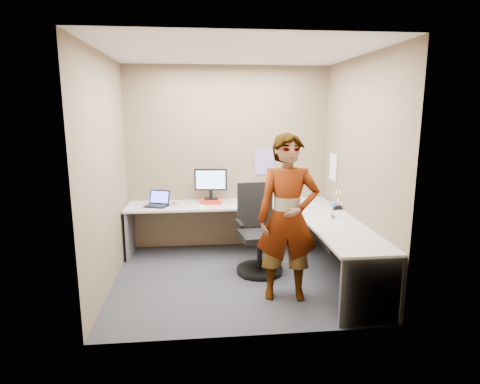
{
  "coord_description": "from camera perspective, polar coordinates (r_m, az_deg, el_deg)",
  "views": [
    {
      "loc": [
        -0.44,
        -4.66,
        2.07
      ],
      "look_at": [
        0.07,
        0.25,
        1.05
      ],
      "focal_mm": 30.0,
      "sensor_mm": 36.0,
      "label": 1
    }
  ],
  "objects": [
    {
      "name": "ceiling",
      "position": [
        4.73,
        -0.56,
        19.32
      ],
      "size": [
        3.0,
        3.0,
        0.0
      ],
      "primitive_type": "plane",
      "rotation": [
        3.14,
        0.0,
        0.0
      ],
      "color": "white",
      "rests_on": "wall_back"
    },
    {
      "name": "calendar_white",
      "position": [
        5.95,
        13.1,
        3.44
      ],
      "size": [
        0.01,
        0.28,
        0.38
      ],
      "primitive_type": "cube",
      "color": "white",
      "rests_on": "wall_right"
    },
    {
      "name": "ground",
      "position": [
        5.12,
        -0.5,
        -12.17
      ],
      "size": [
        3.0,
        3.0,
        0.0
      ],
      "primitive_type": "plane",
      "color": "#26262B",
      "rests_on": "ground"
    },
    {
      "name": "wall_back",
      "position": [
        6.02,
        -1.7,
        4.8
      ],
      "size": [
        3.0,
        0.0,
        3.0
      ],
      "primitive_type": "plane",
      "rotation": [
        1.57,
        0.0,
        0.0
      ],
      "color": "brown",
      "rests_on": "ground"
    },
    {
      "name": "paper_ream",
      "position": [
        5.84,
        -4.14,
        -1.32
      ],
      "size": [
        0.31,
        0.24,
        0.06
      ],
      "primitive_type": "cube",
      "rotation": [
        0.0,
        0.0,
        -0.1
      ],
      "color": "red",
      "rests_on": "desk"
    },
    {
      "name": "origami",
      "position": [
        5.57,
        -5.42,
        -1.99
      ],
      "size": [
        0.1,
        0.1,
        0.06
      ],
      "primitive_type": "cone",
      "color": "white",
      "rests_on": "desk"
    },
    {
      "name": "calendar_purple",
      "position": [
        6.08,
        3.5,
        4.38
      ],
      "size": [
        0.3,
        0.01,
        0.4
      ],
      "primitive_type": "cube",
      "color": "#846BB7",
      "rests_on": "wall_back"
    },
    {
      "name": "stapler",
      "position": [
        5.62,
        13.8,
        -2.18
      ],
      "size": [
        0.15,
        0.06,
        0.05
      ],
      "primitive_type": "cube",
      "rotation": [
        0.0,
        0.0,
        0.13
      ],
      "color": "black",
      "rests_on": "desk"
    },
    {
      "name": "wall_left",
      "position": [
        4.84,
        -18.52,
        2.49
      ],
      "size": [
        0.0,
        2.7,
        2.7
      ],
      "primitive_type": "plane",
      "rotation": [
        1.57,
        0.0,
        1.57
      ],
      "color": "brown",
      "rests_on": "ground"
    },
    {
      "name": "sticky_note_a",
      "position": [
        5.67,
        14.1,
        -0.08
      ],
      "size": [
        0.01,
        0.07,
        0.07
      ],
      "primitive_type": "cube",
      "color": "#F2E059",
      "rests_on": "wall_right"
    },
    {
      "name": "office_chair",
      "position": [
        5.2,
        2.62,
        -6.39
      ],
      "size": [
        0.61,
        0.6,
        1.13
      ],
      "rotation": [
        0.0,
        0.0,
        0.13
      ],
      "color": "black",
      "rests_on": "ground"
    },
    {
      "name": "monitor",
      "position": [
        5.8,
        -4.19,
        1.52
      ],
      "size": [
        0.47,
        0.16,
        0.44
      ],
      "rotation": [
        0.0,
        0.0,
        -0.1
      ],
      "color": "black",
      "rests_on": "paper_ream"
    },
    {
      "name": "sticky_note_d",
      "position": [
        5.82,
        13.58,
        -0.07
      ],
      "size": [
        0.01,
        0.07,
        0.07
      ],
      "primitive_type": "cube",
      "color": "#F2E059",
      "rests_on": "wall_right"
    },
    {
      "name": "desk",
      "position": [
        5.34,
        3.78,
        -4.48
      ],
      "size": [
        2.98,
        2.58,
        0.73
      ],
      "color": "#A2A2A2",
      "rests_on": "ground"
    },
    {
      "name": "sticky_note_c",
      "position": [
        5.64,
        14.26,
        -1.71
      ],
      "size": [
        0.01,
        0.07,
        0.07
      ],
      "primitive_type": "cube",
      "color": "pink",
      "rests_on": "wall_right"
    },
    {
      "name": "flower",
      "position": [
        5.15,
        13.11,
        -2.09
      ],
      "size": [
        0.07,
        0.07,
        0.22
      ],
      "color": "brown",
      "rests_on": "desk"
    },
    {
      "name": "sticky_note_b",
      "position": [
        5.75,
        13.86,
        -1.25
      ],
      "size": [
        0.01,
        0.07,
        0.07
      ],
      "primitive_type": "cube",
      "color": "pink",
      "rests_on": "wall_right"
    },
    {
      "name": "laptop",
      "position": [
        5.78,
        -11.6,
        -1.41
      ],
      "size": [
        0.37,
        0.34,
        0.22
      ],
      "rotation": [
        0.0,
        0.0,
        -0.36
      ],
      "color": "black",
      "rests_on": "desk"
    },
    {
      "name": "trackball_mouse",
      "position": [
        5.72,
        -9.32,
        -1.77
      ],
      "size": [
        0.12,
        0.08,
        0.07
      ],
      "color": "#B7B7BC",
      "rests_on": "desk"
    },
    {
      "name": "wall_right",
      "position": [
        5.1,
        16.51,
        3.07
      ],
      "size": [
        0.0,
        2.7,
        2.7
      ],
      "primitive_type": "plane",
      "rotation": [
        1.57,
        0.0,
        -1.57
      ],
      "color": "brown",
      "rests_on": "ground"
    },
    {
      "name": "person",
      "position": [
        4.38,
        6.79,
        -3.72
      ],
      "size": [
        0.72,
        0.52,
        1.83
      ],
      "primitive_type": "imported",
      "rotation": [
        0.0,
        0.0,
        -0.12
      ],
      "color": "#999399",
      "rests_on": "ground"
    }
  ]
}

